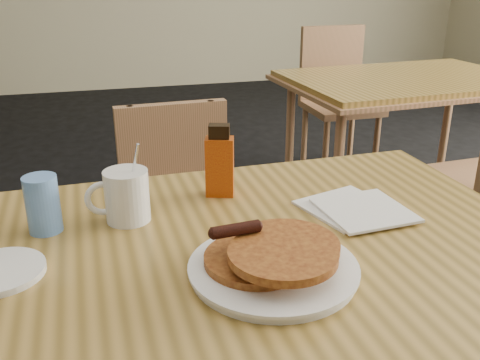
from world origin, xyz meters
name	(u,v)px	position (x,y,z in m)	size (l,w,h in m)	color
main_table	(240,263)	(-0.07, -0.05, 0.71)	(1.28, 0.88, 0.75)	#A67F3B
neighbor_table	(407,85)	(1.16, 1.35, 0.71)	(1.21, 0.86, 0.75)	#A67F3B
chair_main_far	(180,207)	(-0.07, 0.71, 0.49)	(0.39, 0.39, 0.83)	#A4704D
chair_neighbor_far	(336,88)	(1.14, 2.08, 0.54)	(0.41, 0.41, 0.91)	#A4704D
pancake_plate	(274,261)	(-0.04, -0.17, 0.77)	(0.30, 0.30, 0.09)	white
coffee_mug	(125,195)	(-0.27, 0.12, 0.81)	(0.13, 0.09, 0.17)	white
syrup_bottle	(220,163)	(-0.05, 0.20, 0.83)	(0.07, 0.06, 0.17)	maroon
napkin_stack	(356,209)	(0.22, 0.03, 0.76)	(0.23, 0.24, 0.01)	silver
blue_tumbler	(43,204)	(-0.43, 0.11, 0.81)	(0.07, 0.07, 0.12)	#5E90DC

